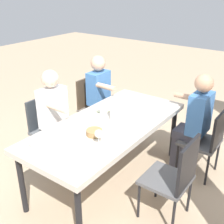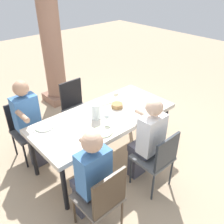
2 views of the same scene
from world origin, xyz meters
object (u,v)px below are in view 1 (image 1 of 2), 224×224
(plate_0, at_px, (163,107))
(wine_glass_2, at_px, (99,134))
(chair_west_south, at_px, (93,104))
(chair_west_north, at_px, (207,139))
(dining_table, at_px, (108,128))
(wine_glass_1, at_px, (100,106))
(diner_woman_green, at_px, (57,118))
(bread_basket, at_px, (94,132))
(plate_3, at_px, (41,142))
(plate_2, at_px, (117,140))
(water_pitcher, at_px, (116,112))
(chair_mid_north, at_px, (175,176))
(diner_guest_third, at_px, (194,120))
(chair_mid_south, at_px, (48,126))
(diner_man_white, at_px, (102,96))
(plate_1, at_px, (102,108))

(plate_0, relative_size, wine_glass_2, 1.53)
(chair_west_south, bearing_deg, wine_glass_2, 42.14)
(chair_west_north, height_order, plate_0, chair_west_north)
(dining_table, xyz_separation_m, wine_glass_1, (-0.11, -0.19, 0.18))
(diner_woman_green, bearing_deg, chair_west_south, -167.85)
(dining_table, xyz_separation_m, bread_basket, (0.30, 0.05, 0.09))
(chair_west_south, relative_size, plate_3, 3.67)
(plate_0, relative_size, plate_2, 1.11)
(dining_table, xyz_separation_m, plate_3, (0.73, -0.28, 0.07))
(water_pitcher, bearing_deg, dining_table, -8.79)
(dining_table, distance_m, chair_mid_north, 0.92)
(plate_0, relative_size, bread_basket, 1.43)
(chair_west_south, xyz_separation_m, bread_basket, (1.09, 0.94, 0.29))
(wine_glass_2, distance_m, bread_basket, 0.21)
(wine_glass_2, bearing_deg, diner_guest_third, 157.76)
(plate_2, bearing_deg, wine_glass_2, -32.41)
(chair_mid_north, height_order, diner_guest_third, diner_guest_third)
(plate_3, relative_size, bread_basket, 1.45)
(diner_woman_green, relative_size, wine_glass_2, 8.13)
(wine_glass_2, bearing_deg, diner_woman_green, -108.08)
(chair_mid_south, relative_size, plate_2, 4.02)
(diner_man_white, distance_m, plate_2, 1.46)
(bread_basket, bearing_deg, diner_man_white, -145.37)
(chair_west_north, xyz_separation_m, bread_basket, (1.09, -0.84, 0.30))
(chair_west_south, xyz_separation_m, chair_mid_south, (0.91, 0.01, 0.00))
(chair_west_north, distance_m, plate_0, 0.65)
(plate_3, distance_m, bread_basket, 0.54)
(chair_mid_south, xyz_separation_m, diner_guest_third, (-0.92, 1.59, 0.18))
(plate_0, distance_m, plate_2, 1.02)
(plate_2, distance_m, plate_3, 0.75)
(plate_2, bearing_deg, plate_1, -131.65)
(chair_west_north, distance_m, plate_3, 1.94)
(wine_glass_2, height_order, bread_basket, wine_glass_2)
(chair_west_north, height_order, diner_man_white, diner_man_white)
(chair_west_south, distance_m, chair_mid_south, 0.91)
(chair_mid_south, relative_size, diner_guest_third, 0.68)
(chair_mid_south, distance_m, water_pitcher, 1.00)
(plate_3, bearing_deg, wine_glass_2, 123.07)
(plate_1, xyz_separation_m, water_pitcher, (0.15, 0.31, 0.09))
(dining_table, height_order, plate_3, plate_3)
(chair_mid_south, bearing_deg, diner_woman_green, 89.11)
(plate_2, xyz_separation_m, wine_glass_2, (0.16, -0.10, 0.11))
(chair_west_south, distance_m, plate_3, 1.66)
(dining_table, bearing_deg, diner_man_white, -138.26)
(diner_woman_green, xyz_separation_m, wine_glass_1, (-0.24, 0.50, 0.20))
(plate_1, relative_size, plate_3, 1.04)
(chair_mid_south, relative_size, plate_1, 3.44)
(chair_mid_south, height_order, diner_guest_third, diner_guest_third)
(plate_0, bearing_deg, wine_glass_1, -37.26)
(plate_2, height_order, plate_3, same)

